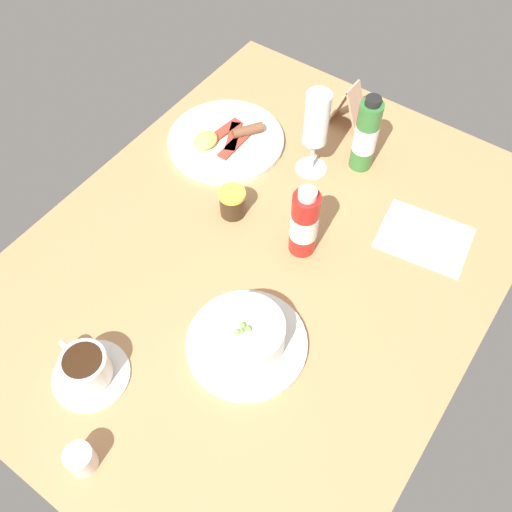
{
  "coord_description": "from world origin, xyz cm",
  "views": [
    {
      "loc": [
        -51.41,
        -35.0,
        89.83
      ],
      "look_at": [
        -3.54,
        -1.12,
        5.06
      ],
      "focal_mm": 39.53,
      "sensor_mm": 36.0,
      "label": 1
    }
  ],
  "objects": [
    {
      "name": "porridge_bowl",
      "position": [
        -17.14,
        -8.74,
        3.37
      ],
      "size": [
        21.24,
        21.24,
        7.89
      ],
      "color": "silver",
      "rests_on": "ground_plane"
    },
    {
      "name": "breakfast_plate",
      "position": [
        20.64,
        24.34,
        0.9
      ],
      "size": [
        26.0,
        26.0,
        3.7
      ],
      "color": "silver",
      "rests_on": "ground_plane"
    },
    {
      "name": "coffee_cup",
      "position": [
        -36.87,
        9.46,
        2.93
      ],
      "size": [
        13.14,
        13.23,
        6.45
      ],
      "color": "silver",
      "rests_on": "ground_plane"
    },
    {
      "name": "wine_glass",
      "position": [
        25.19,
        4.53,
        12.97
      ],
      "size": [
        6.73,
        6.73,
        20.0
      ],
      "color": "white",
      "rests_on": "ground_plane"
    },
    {
      "name": "cutlery_setting",
      "position": [
        22.26,
        -23.4,
        0.25
      ],
      "size": [
        15.9,
        19.08,
        0.9
      ],
      "color": "silver",
      "rests_on": "ground_plane"
    },
    {
      "name": "creamer_jug",
      "position": [
        -47.83,
        -0.31,
        2.44
      ],
      "size": [
        4.44,
        5.35,
        5.3
      ],
      "color": "silver",
      "rests_on": "ground_plane"
    },
    {
      "name": "sauce_bottle_green",
      "position": [
        32.31,
        -3.54,
        8.49
      ],
      "size": [
        4.97,
        4.97,
        18.17
      ],
      "color": "#337233",
      "rests_on": "ground_plane"
    },
    {
      "name": "jam_jar",
      "position": [
        5.48,
        11.06,
        3.1
      ],
      "size": [
        5.47,
        5.47,
        6.12
      ],
      "color": "#342515",
      "rests_on": "ground_plane"
    },
    {
      "name": "ground_plane",
      "position": [
        0.0,
        0.0,
        -1.5
      ],
      "size": [
        110.0,
        84.0,
        3.0
      ],
      "primitive_type": "cube",
      "color": "#B27F51"
    },
    {
      "name": "menu_card",
      "position": [
        42.02,
        5.37,
        5.26
      ],
      "size": [
        5.5,
        8.08,
        10.66
      ],
      "color": "tan",
      "rests_on": "ground_plane"
    },
    {
      "name": "sauce_bottle_red",
      "position": [
        6.2,
        -5.17,
        7.65
      ],
      "size": [
        5.33,
        5.33,
        16.49
      ],
      "color": "#B21E19",
      "rests_on": "ground_plane"
    }
  ]
}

